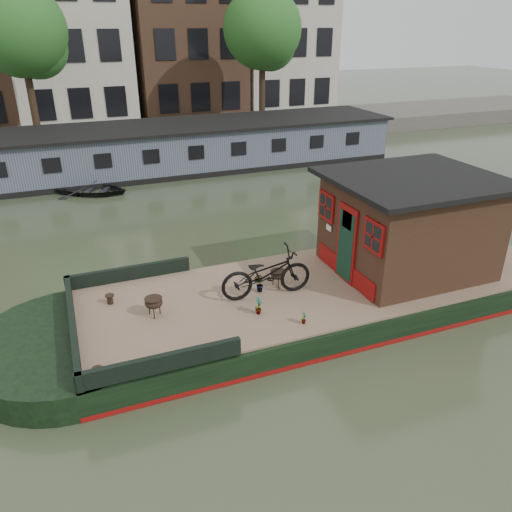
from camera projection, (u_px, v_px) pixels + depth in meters
name	position (u px, v px, depth m)	size (l,w,h in m)	color
ground	(327.00, 305.00, 12.45)	(120.00, 120.00, 0.00)	#303B26
houseboat_hull	(278.00, 306.00, 11.89)	(14.01, 4.02, 0.60)	black
houseboat_deck	(328.00, 283.00, 12.19)	(11.80, 3.80, 0.05)	#7F644F
bow_bulwark	(116.00, 317.00, 10.41)	(3.00, 4.00, 0.35)	black
cabin	(409.00, 223.00, 12.38)	(4.00, 3.50, 2.42)	black
bicycle	(266.00, 273.00, 11.36)	(0.75, 2.14, 1.12)	black
potted_plant_a	(258.00, 305.00, 10.75)	(0.22, 0.15, 0.43)	brown
potted_plant_b	(259.00, 284.00, 11.68)	(0.20, 0.16, 0.37)	brown
potted_plant_e	(304.00, 317.00, 10.43)	(0.16, 0.11, 0.30)	brown
brazier_front	(278.00, 278.00, 11.90)	(0.38, 0.38, 0.41)	black
brazier_rear	(154.00, 307.00, 10.68)	(0.41, 0.41, 0.44)	black
bollard_port	(110.00, 299.00, 11.19)	(0.20, 0.20, 0.22)	black
bollard_stbd	(98.00, 373.00, 8.83)	(0.19, 0.19, 0.22)	black
dinghy	(92.00, 186.00, 20.47)	(2.09, 2.93, 0.61)	black
far_houseboat	(185.00, 148.00, 23.83)	(20.40, 4.40, 2.11)	slate
quay	(159.00, 134.00, 29.52)	(60.00, 6.00, 0.90)	#47443F
tree_left	(24.00, 34.00, 23.90)	(4.40, 4.40, 7.40)	#332316
tree_right	(264.00, 33.00, 28.06)	(4.40, 4.40, 7.40)	#332316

